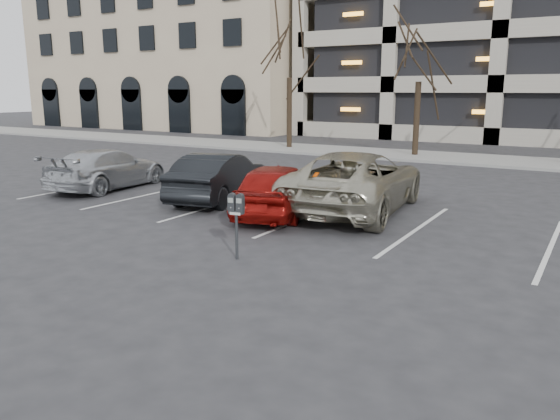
% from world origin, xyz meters
% --- Properties ---
extents(ground, '(140.00, 140.00, 0.00)m').
position_xyz_m(ground, '(0.00, 0.00, 0.00)').
color(ground, '#28282B').
rests_on(ground, ground).
extents(sidewalk, '(80.00, 4.00, 0.12)m').
position_xyz_m(sidewalk, '(0.00, 16.00, 0.06)').
color(sidewalk, gray).
rests_on(sidewalk, ground).
extents(stall_lines, '(16.90, 5.20, 0.00)m').
position_xyz_m(stall_lines, '(-1.40, 2.30, 0.01)').
color(stall_lines, silver).
rests_on(stall_lines, ground).
extents(office_building, '(26.00, 16.20, 15.00)m').
position_xyz_m(office_building, '(-28.00, 29.92, 7.49)').
color(office_building, tan).
rests_on(office_building, ground).
extents(tree_a, '(3.71, 3.71, 8.44)m').
position_xyz_m(tree_a, '(-10.00, 16.00, 6.10)').
color(tree_a, black).
rests_on(tree_a, ground).
extents(tree_b, '(3.46, 3.46, 7.86)m').
position_xyz_m(tree_b, '(-3.00, 16.00, 5.68)').
color(tree_b, black).
rests_on(tree_b, ground).
extents(parking_meter, '(0.34, 0.18, 1.25)m').
position_xyz_m(parking_meter, '(-0.84, -1.68, 0.96)').
color(parking_meter, black).
rests_on(parking_meter, ground).
extents(suv_silver, '(3.23, 5.96, 1.59)m').
position_xyz_m(suv_silver, '(-0.66, 3.45, 0.79)').
color(suv_silver, '#BAB59E').
rests_on(suv_silver, ground).
extents(car_red, '(2.76, 4.30, 1.36)m').
position_xyz_m(car_red, '(-2.18, 1.95, 0.68)').
color(car_red, '#99120D').
rests_on(car_red, ground).
extents(car_dark, '(2.33, 4.39, 1.38)m').
position_xyz_m(car_dark, '(-4.63, 2.73, 0.69)').
color(car_dark, black).
rests_on(car_dark, ground).
extents(car_silver, '(2.29, 4.64, 1.30)m').
position_xyz_m(car_silver, '(-8.91, 2.40, 0.65)').
color(car_silver, '#B3B7BB').
rests_on(car_silver, ground).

